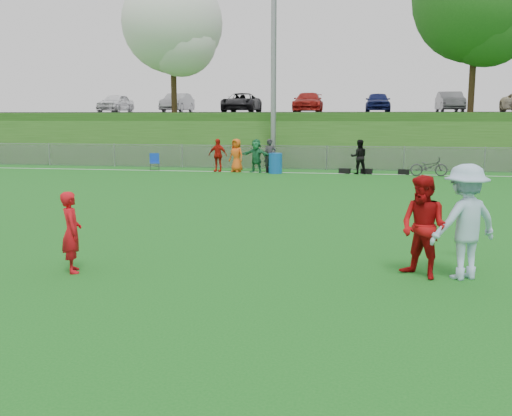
% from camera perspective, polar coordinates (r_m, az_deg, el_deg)
% --- Properties ---
extents(ground, '(120.00, 120.00, 0.00)m').
position_cam_1_polar(ground, '(11.05, 2.00, -5.75)').
color(ground, '#135D18').
rests_on(ground, ground).
extents(sideline_far, '(60.00, 0.10, 0.01)m').
position_cam_1_polar(sideline_far, '(28.76, 6.87, 3.47)').
color(sideline_far, white).
rests_on(sideline_far, ground).
extents(fence, '(58.00, 0.06, 1.30)m').
position_cam_1_polar(fence, '(30.70, 7.09, 5.03)').
color(fence, gray).
rests_on(fence, ground).
extents(light_pole, '(1.20, 0.40, 12.15)m').
position_cam_1_polar(light_pole, '(31.93, 1.78, 16.14)').
color(light_pole, gray).
rests_on(light_pole, ground).
extents(berm, '(120.00, 18.00, 3.00)m').
position_cam_1_polar(berm, '(41.63, 7.85, 7.27)').
color(berm, '#214E16').
rests_on(berm, ground).
extents(parking_lot, '(120.00, 12.00, 0.10)m').
position_cam_1_polar(parking_lot, '(43.61, 7.99, 9.39)').
color(parking_lot, black).
rests_on(parking_lot, berm).
extents(tree_white_flowering, '(6.30, 6.30, 8.78)m').
position_cam_1_polar(tree_white_flowering, '(37.65, -8.15, 17.48)').
color(tree_white_flowering, black).
rests_on(tree_white_flowering, berm).
extents(tree_green_near, '(7.14, 7.14, 9.95)m').
position_cam_1_polar(tree_green_near, '(36.17, 21.48, 18.44)').
color(tree_green_near, black).
rests_on(tree_green_near, berm).
extents(car_row, '(32.04, 5.18, 1.44)m').
position_cam_1_polar(car_row, '(42.67, 6.37, 10.46)').
color(car_row, white).
rests_on(car_row, parking_lot).
extents(spectator_row, '(8.13, 0.88, 1.69)m').
position_cam_1_polar(spectator_row, '(28.97, 1.32, 5.24)').
color(spectator_row, red).
rests_on(spectator_row, ground).
extents(gear_bags, '(7.15, 0.41, 0.26)m').
position_cam_1_polar(gear_bags, '(28.81, 8.97, 3.68)').
color(gear_bags, black).
rests_on(gear_bags, ground).
extents(player_red_left, '(0.59, 0.65, 1.50)m').
position_cam_1_polar(player_red_left, '(10.96, -17.96, -2.31)').
color(player_red_left, red).
rests_on(player_red_left, ground).
extents(player_red_center, '(1.12, 1.11, 1.83)m').
position_cam_1_polar(player_red_center, '(10.47, 16.39, -1.84)').
color(player_red_center, '#A50B0D').
rests_on(player_red_center, ground).
extents(player_blue, '(1.52, 1.31, 2.03)m').
position_cam_1_polar(player_blue, '(10.62, 20.15, -1.32)').
color(player_blue, '#A7C8E7').
rests_on(player_blue, ground).
extents(frisbee, '(0.26, 0.26, 0.02)m').
position_cam_1_polar(frisbee, '(12.01, 21.02, 0.32)').
color(frisbee, silver).
rests_on(frisbee, ground).
extents(recycling_bin, '(0.69, 0.69, 1.01)m').
position_cam_1_polar(recycling_bin, '(28.53, 1.95, 4.49)').
color(recycling_bin, '#0F52A6').
rests_on(recycling_bin, ground).
extents(camp_chair, '(0.65, 0.65, 0.89)m').
position_cam_1_polar(camp_chair, '(30.66, -10.09, 4.23)').
color(camp_chair, '#103CB3').
rests_on(camp_chair, ground).
extents(bicycle, '(1.76, 0.67, 0.91)m').
position_cam_1_polar(bicycle, '(28.45, 16.91, 3.99)').
color(bicycle, '#2E2E30').
rests_on(bicycle, ground).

